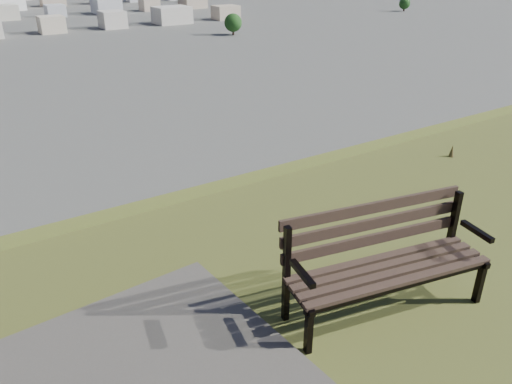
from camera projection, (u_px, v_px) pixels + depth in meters
park_bench at (383, 255)px, 4.09m from camera, size 1.78×0.86×0.89m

